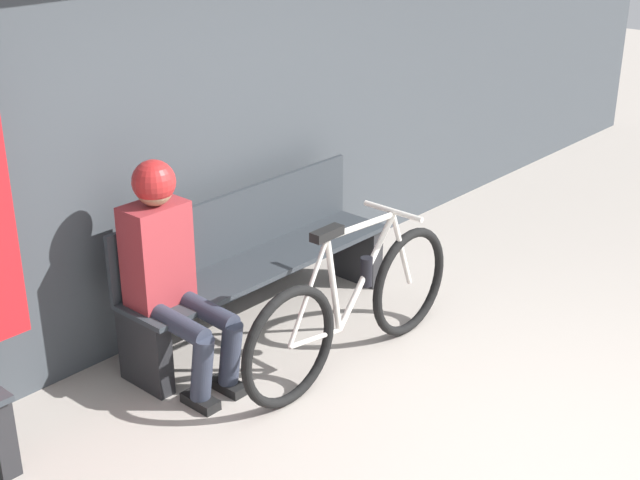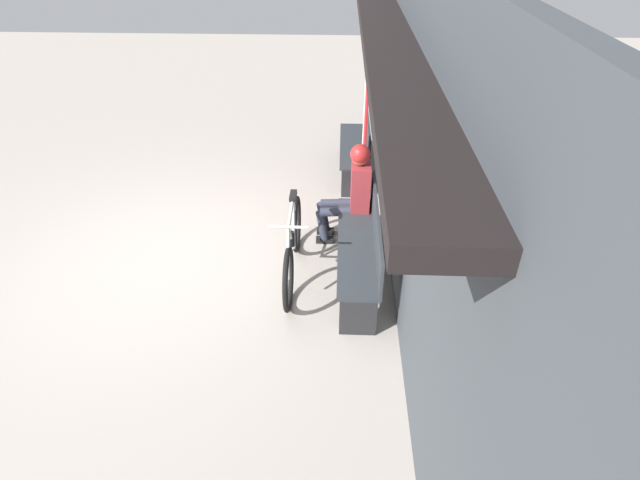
# 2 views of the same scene
# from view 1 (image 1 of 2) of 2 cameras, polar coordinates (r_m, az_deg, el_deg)

# --- Properties ---
(storefront_wall) EXTENTS (12.00, 0.56, 3.20)m
(storefront_wall) POSITION_cam_1_polar(r_m,az_deg,el_deg) (5.18, -9.22, 11.69)
(storefront_wall) COLOR #3D4247
(storefront_wall) RESTS_ON ground_plane
(park_bench_near) EXTENTS (1.91, 0.42, 0.85)m
(park_bench_near) POSITION_cam_1_polar(r_m,az_deg,el_deg) (5.41, -4.13, -1.53)
(park_bench_near) COLOR #2D3338
(park_bench_near) RESTS_ON ground_plane
(bicycle) EXTENTS (1.72, 0.40, 0.91)m
(bicycle) POSITION_cam_1_polar(r_m,az_deg,el_deg) (4.98, 2.19, -4.34)
(bicycle) COLOR black
(bicycle) RESTS_ON ground_plane
(person_seated) EXTENTS (0.34, 0.63, 1.26)m
(person_seated) POSITION_cam_1_polar(r_m,az_deg,el_deg) (4.77, -9.67, -1.32)
(person_seated) COLOR #2D3342
(person_seated) RESTS_ON ground_plane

